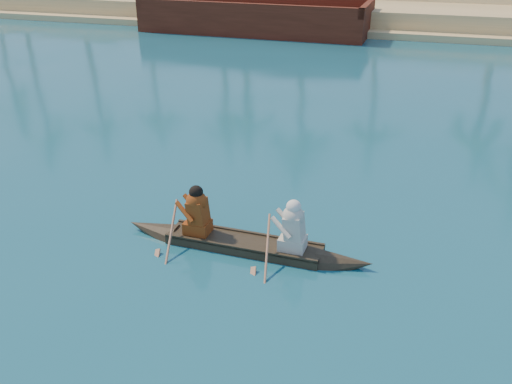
% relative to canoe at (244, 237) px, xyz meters
% --- Properties ---
extents(ground, '(160.00, 160.00, 0.00)m').
position_rel_canoe_xyz_m(ground, '(3.20, 1.14, -0.28)').
color(ground, navy).
rests_on(ground, ground).
extents(canoe, '(5.23, 0.85, 1.44)m').
position_rel_canoe_xyz_m(canoe, '(0.00, 0.00, 0.00)').
color(canoe, '#31291A').
rests_on(canoe, ground).
extents(barge_left, '(11.17, 4.90, 1.80)m').
position_rel_canoe_xyz_m(barge_left, '(-23.09, 28.14, 0.35)').
color(barge_left, '#5D2114').
rests_on(barge_left, ground).
extents(barge_mid, '(13.23, 4.63, 2.19)m').
position_rel_canoe_xyz_m(barge_mid, '(-6.83, 23.48, 0.49)').
color(barge_mid, '#5D2114').
rests_on(barge_mid, ground).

